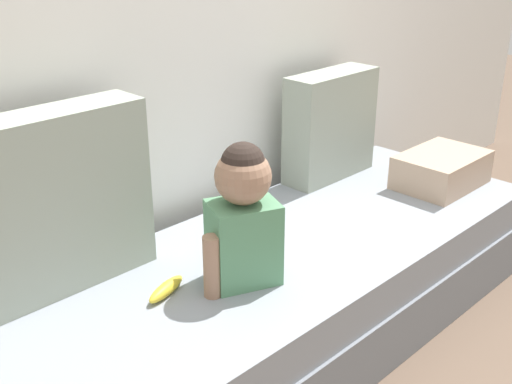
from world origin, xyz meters
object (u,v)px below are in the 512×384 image
at_px(banana, 166,289).
at_px(folded_blanket, 441,170).
at_px(couch, 280,294).
at_px(throw_pillow_left, 61,200).
at_px(throw_pillow_right, 330,125).
at_px(toddler, 243,213).

distance_m(banana, folded_blanket, 1.41).
xyz_separation_m(couch, throw_pillow_left, (-0.66, 0.32, 0.49)).
relative_size(throw_pillow_left, banana, 3.36).
bearing_deg(throw_pillow_left, throw_pillow_right, 0.00).
distance_m(throw_pillow_left, toddler, 0.56).
bearing_deg(folded_blanket, couch, 173.48).
height_order(couch, folded_blanket, folded_blanket).
xyz_separation_m(throw_pillow_left, banana, (0.17, -0.28, -0.27)).
bearing_deg(toddler, folded_blanket, -1.58).
bearing_deg(throw_pillow_left, folded_blanket, -15.06).
distance_m(couch, throw_pillow_right, 0.85).
bearing_deg(throw_pillow_right, throw_pillow_left, 180.00).
bearing_deg(folded_blanket, toddler, 178.42).
bearing_deg(banana, throw_pillow_right, 13.88).
relative_size(throw_pillow_right, folded_blanket, 1.19).
bearing_deg(throw_pillow_left, banana, -59.50).
distance_m(throw_pillow_right, banana, 1.20).
height_order(couch, toddler, toddler).
distance_m(throw_pillow_left, banana, 0.42).
xyz_separation_m(throw_pillow_right, banana, (-1.15, -0.28, -0.22)).
distance_m(toddler, folded_blanket, 1.18).
relative_size(toddler, folded_blanket, 1.18).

